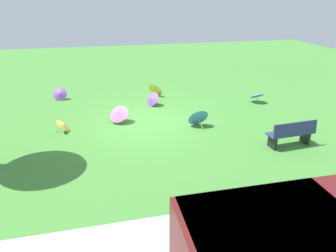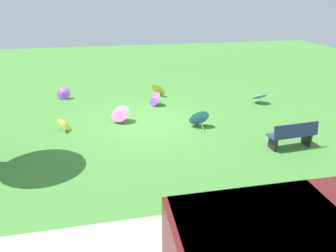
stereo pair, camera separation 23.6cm
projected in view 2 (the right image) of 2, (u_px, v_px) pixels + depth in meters
ground at (148, 122)px, 11.85m from camera, size 40.00×40.00×0.00m
van_dark at (306, 250)px, 4.71m from camera, size 4.61×2.15×1.53m
park_bench at (293, 135)px, 9.65m from camera, size 1.63×0.59×0.90m
parasol_pink_0 at (120, 113)px, 11.66m from camera, size 1.03×1.02×0.70m
parasol_yellow_0 at (159, 89)px, 14.82m from camera, size 0.89×0.88×0.68m
parasol_yellow_1 at (65, 123)px, 11.00m from camera, size 0.54×0.60×0.53m
parasol_blue_0 at (198, 117)px, 11.33m from camera, size 0.84×0.85×0.77m
parasol_purple_0 at (154, 98)px, 13.49m from camera, size 0.74×0.83×0.65m
parasol_purple_1 at (63, 93)px, 14.32m from camera, size 0.72×0.69×0.61m
parasol_blue_1 at (260, 96)px, 13.78m from camera, size 0.73×0.70×0.57m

